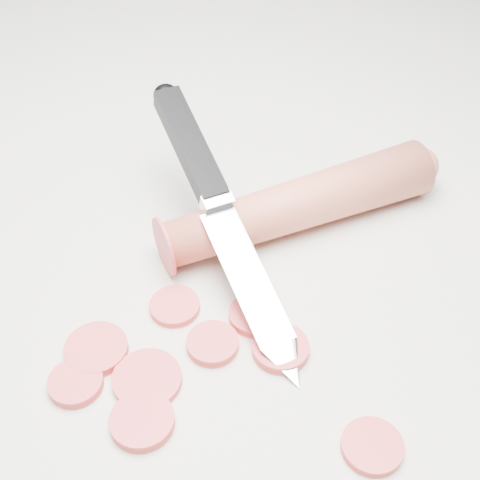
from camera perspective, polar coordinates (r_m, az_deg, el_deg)
The scene contains 12 objects.
ground at distance 0.44m, azimuth 1.91°, elevation -5.32°, with size 2.40×2.40×0.00m, color silver.
carrot at distance 0.48m, azimuth 5.06°, elevation 3.06°, with size 0.04×0.04×0.21m, color #CD5841.
carrot_slice_0 at distance 0.41m, azimuth -7.94°, elevation -11.69°, with size 0.04×0.04×0.01m, color #DE373E.
carrot_slice_1 at distance 0.41m, azimuth -13.85°, elevation -11.76°, with size 0.03×0.03×0.01m, color #DE373E.
carrot_slice_2 at distance 0.43m, azimuth 1.25°, elevation -6.41°, with size 0.03×0.03×0.01m, color #DE373E.
carrot_slice_3 at distance 0.42m, azimuth 3.48°, elevation -9.22°, with size 0.04×0.04×0.01m, color #DE373E.
carrot_slice_4 at distance 0.39m, azimuth 11.21°, elevation -16.90°, with size 0.03×0.03×0.01m, color #DE373E.
carrot_slice_5 at distance 0.44m, azimuth -5.59°, elevation -5.65°, with size 0.03×0.03×0.01m, color #DE373E.
carrot_slice_6 at distance 0.39m, azimuth -8.35°, elevation -15.04°, with size 0.04×0.04×0.01m, color #DE373E.
carrot_slice_7 at distance 0.42m, azimuth -2.36°, elevation -8.84°, with size 0.03×0.03×0.01m, color #DE373E.
carrot_slice_8 at distance 0.42m, azimuth -12.15°, elevation -9.10°, with size 0.04×0.04×0.01m, color #DE373E.
kitchen_knife at distance 0.44m, azimuth -1.29°, elevation 2.00°, with size 0.20×0.15×0.08m, color silver, non-canonical shape.
Camera 1 is at (0.13, -0.25, 0.34)m, focal length 50.00 mm.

